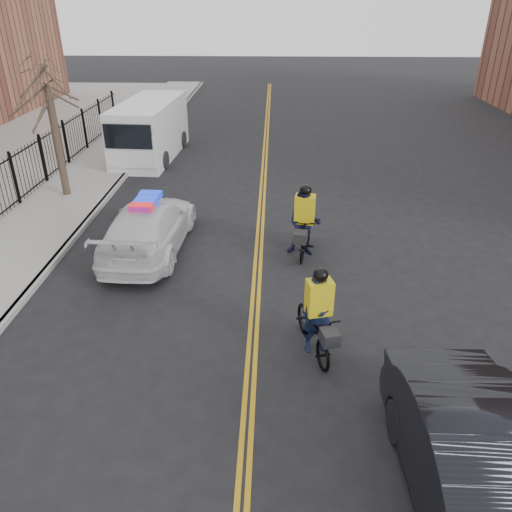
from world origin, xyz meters
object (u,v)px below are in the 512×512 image
Objects in this scene: cargo_van at (149,131)px; dark_sedan at (485,483)px; police_cruiser at (149,227)px; cyclist_near at (318,323)px; cyclist_far at (304,228)px.

dark_sedan is at bearing -60.63° from cargo_van.
cargo_van reaches higher than dark_sedan.
police_cruiser is 2.41× the size of cyclist_near.
cargo_van is (-9.01, 18.59, 0.41)m from dark_sedan.
dark_sedan reaches higher than police_cruiser.
cyclist_far is (-2.14, 8.70, 0.00)m from dark_sedan.
dark_sedan is at bearing -66.36° from cyclist_far.
cyclist_far is at bearing -51.71° from cargo_van.
cyclist_far reaches higher than cyclist_near.
police_cruiser is 10.01m from cargo_van.
cyclist_far is at bearing 102.38° from dark_sedan.
police_cruiser is 6.75m from cyclist_near.
cargo_van is at bearing 114.40° from dark_sedan.
cyclist_near is at bearing -60.95° from cargo_van.
cyclist_near is at bearing 137.37° from police_cruiser.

